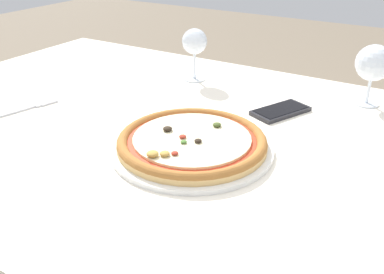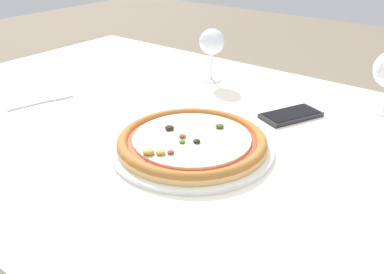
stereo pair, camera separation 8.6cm
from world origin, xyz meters
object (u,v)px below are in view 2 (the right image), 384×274
(dining_table, at_px, (173,153))
(pizza_plate, at_px, (192,143))
(wine_glass_far_left, at_px, (212,44))
(cell_phone, at_px, (291,115))
(fork, at_px, (43,101))

(dining_table, height_order, pizza_plate, pizza_plate)
(wine_glass_far_left, xyz_separation_m, cell_phone, (0.31, -0.10, -0.10))
(pizza_plate, distance_m, cell_phone, 0.29)
(wine_glass_far_left, bearing_deg, dining_table, -70.84)
(wine_glass_far_left, relative_size, cell_phone, 0.93)
(fork, xyz_separation_m, wine_glass_far_left, (0.24, 0.41, 0.11))
(fork, xyz_separation_m, cell_phone, (0.55, 0.31, 0.00))
(fork, bearing_deg, cell_phone, 29.12)
(fork, relative_size, cell_phone, 1.05)
(pizza_plate, xyz_separation_m, cell_phone, (0.09, 0.27, -0.01))
(cell_phone, bearing_deg, wine_glass_far_left, 161.46)
(dining_table, relative_size, pizza_plate, 4.52)
(dining_table, distance_m, fork, 0.37)
(wine_glass_far_left, bearing_deg, fork, -120.65)
(pizza_plate, height_order, cell_phone, pizza_plate)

